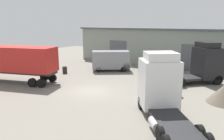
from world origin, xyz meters
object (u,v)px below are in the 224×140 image
object	(u,v)px
container_trailer_yellow	(5,59)
oil_drum	(65,70)
delivery_van_grey	(112,60)
tractor_unit_white	(160,86)
tractor_unit_black	(204,64)
traffic_cone	(181,95)

from	to	relation	value
container_trailer_yellow	oil_drum	world-z (taller)	container_trailer_yellow
delivery_van_grey	tractor_unit_white	bearing A→B (deg)	-79.37
delivery_van_grey	oil_drum	bearing A→B (deg)	-167.82
tractor_unit_white	container_trailer_yellow	distance (m)	17.32
tractor_unit_white	tractor_unit_black	distance (m)	10.50
tractor_unit_white	traffic_cone	world-z (taller)	tractor_unit_white
delivery_van_grey	oil_drum	distance (m)	6.30
tractor_unit_white	oil_drum	xyz separation A→B (m)	(-14.89, 5.34, -1.61)
tractor_unit_white	oil_drum	bearing A→B (deg)	31.34
delivery_van_grey	container_trailer_yellow	bearing A→B (deg)	-156.92
oil_drum	tractor_unit_black	bearing A→B (deg)	18.27
container_trailer_yellow	oil_drum	distance (m)	7.14
container_trailer_yellow	traffic_cone	bearing A→B (deg)	177.41
tractor_unit_white	tractor_unit_black	size ratio (longest dim) A/B	1.08
delivery_van_grey	oil_drum	xyz separation A→B (m)	(-4.10, -4.67, -1.00)
oil_drum	delivery_van_grey	bearing A→B (deg)	48.68
tractor_unit_white	delivery_van_grey	world-z (taller)	tractor_unit_white
delivery_van_grey	traffic_cone	bearing A→B (deg)	-64.32
container_trailer_yellow	tractor_unit_black	world-z (taller)	tractor_unit_black
tractor_unit_black	container_trailer_yellow	bearing A→B (deg)	166.09
tractor_unit_black	traffic_cone	world-z (taller)	tractor_unit_black
container_trailer_yellow	delivery_van_grey	world-z (taller)	container_trailer_yellow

